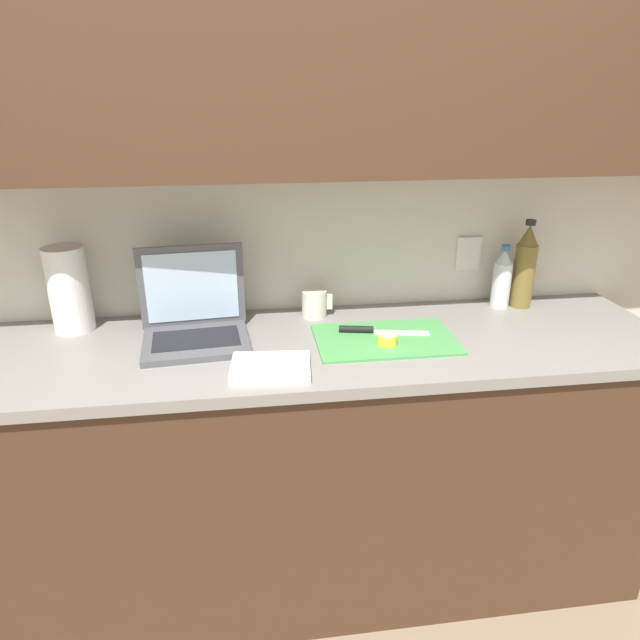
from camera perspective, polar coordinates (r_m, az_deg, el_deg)
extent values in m
plane|color=#847056|center=(2.31, -4.40, -23.95)|extent=(12.00, 12.00, 0.00)
cube|color=silver|center=(1.98, -6.18, 11.47)|extent=(5.20, 0.06, 2.60)
cube|color=white|center=(2.00, -15.32, 5.32)|extent=(0.09, 0.01, 0.12)
cube|color=white|center=(2.14, 14.61, 6.47)|extent=(0.09, 0.01, 0.12)
cube|color=#472D1E|center=(1.76, -6.61, 25.55)|extent=(4.42, 0.32, 0.70)
cube|color=#472D1E|center=(2.01, -4.79, -15.06)|extent=(2.49, 0.58, 0.89)
cube|color=gray|center=(1.77, -5.26, -3.00)|extent=(2.57, 0.61, 0.03)
cube|color=#515156|center=(1.80, -12.25, -2.13)|extent=(0.34, 0.30, 0.02)
cube|color=black|center=(1.79, -12.28, -1.82)|extent=(0.27, 0.18, 0.00)
cube|color=#515156|center=(1.87, -12.69, 3.32)|extent=(0.33, 0.04, 0.27)
cube|color=silver|center=(1.86, -12.69, 3.26)|extent=(0.29, 0.03, 0.22)
cube|color=#4C9E51|center=(1.80, 6.52, -1.91)|extent=(0.44, 0.28, 0.01)
cube|color=silver|center=(1.84, 8.12, -1.27)|extent=(0.18, 0.07, 0.00)
cylinder|color=black|center=(1.83, 3.64, -0.91)|extent=(0.11, 0.04, 0.02)
cylinder|color=yellow|center=(1.75, 6.73, -1.95)|extent=(0.06, 0.06, 0.03)
cylinder|color=#F4EAA3|center=(1.74, 6.76, -1.46)|extent=(0.05, 0.05, 0.00)
cylinder|color=silver|center=(2.14, 17.66, 3.35)|extent=(0.07, 0.07, 0.16)
cone|color=silver|center=(2.11, 17.99, 6.06)|extent=(0.06, 0.06, 0.05)
cylinder|color=#3366B2|center=(2.10, 18.10, 6.90)|extent=(0.03, 0.03, 0.02)
cylinder|color=olive|center=(2.16, 19.67, 4.18)|extent=(0.08, 0.08, 0.23)
cone|color=olive|center=(2.12, 20.19, 7.99)|extent=(0.07, 0.07, 0.07)
cylinder|color=black|center=(2.11, 20.34, 9.14)|extent=(0.03, 0.03, 0.02)
cylinder|color=silver|center=(1.96, -0.58, 1.65)|extent=(0.09, 0.09, 0.09)
cube|color=silver|center=(1.96, 0.94, 1.85)|extent=(0.02, 0.01, 0.05)
cylinder|color=white|center=(1.99, -23.80, 2.82)|extent=(0.13, 0.13, 0.28)
cube|color=silver|center=(1.60, -4.88, -4.70)|extent=(0.23, 0.18, 0.02)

